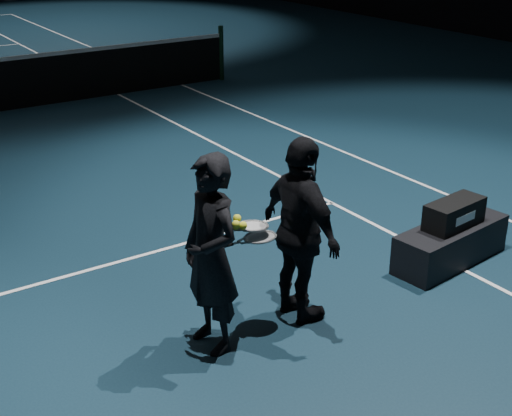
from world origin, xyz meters
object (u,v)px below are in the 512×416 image
Objects in this scene: tennis_balls at (239,223)px; racket_bag at (454,214)px; player_a at (211,255)px; player_b at (301,232)px; racket_upper at (252,226)px; player_bench at (451,244)px; racket_lower at (260,237)px.

racket_bag is at bearing -1.18° from tennis_balls.
player_b is at bearing 83.24° from player_a.
player_b is (-1.91, 0.01, 0.29)m from racket_bag.
racket_upper is (0.40, 0.02, 0.14)m from player_a.
player_bench is 0.81× the size of player_b.
player_b reaches higher than racket_lower.
player_b is at bearing -0.00° from racket_lower.
racket_bag is at bearing 85.10° from player_a.
player_b is 13.85× the size of tennis_balls.
player_a is at bearing 171.97° from racket_bag.
tennis_balls is at bearing -170.43° from racket_upper.
racket_bag is 2.77m from player_a.
player_a is at bearing 87.47° from player_b.
player_bench is 1.98× the size of racket_lower.
player_b is 0.63m from tennis_balls.
player_a is 1.00× the size of player_b.
racket_lower is at bearing -4.58° from tennis_balls.
racket_upper is (-2.36, 0.08, 0.77)m from player_bench.
player_bench is at bearing -1.18° from tennis_balls.
player_a is at bearing 178.01° from tennis_balls.
player_a is 2.44× the size of racket_upper.
racket_lower is 0.11m from racket_upper.
player_b reaches higher than racket_bag.
racket_lower is 1.00× the size of racket_upper.
racket_lower reaches higher than player_bench.
racket_upper is at bearing 141.34° from racket_lower.
tennis_balls is (-0.19, 0.02, 0.17)m from racket_lower.
player_a is 2.44× the size of racket_lower.
player_bench is 2.83m from player_a.
racket_bag is 0.99× the size of racket_lower.
player_b is at bearing -3.60° from tennis_balls.
tennis_balls is at bearing 178.53° from racket_lower.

